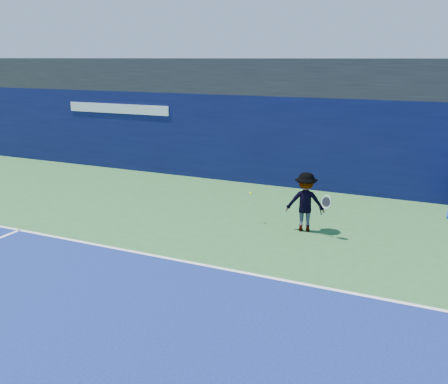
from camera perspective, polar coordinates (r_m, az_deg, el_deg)
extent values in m
plane|color=#2D662E|center=(8.47, -13.42, -15.28)|extent=(80.00, 80.00, 0.00)
cube|color=white|center=(10.70, -3.44, -8.13)|extent=(24.00, 0.10, 0.01)
cube|color=black|center=(17.78, 9.75, 12.89)|extent=(36.00, 3.00, 1.20)
cube|color=#0A0F3B|center=(17.03, 8.54, 5.74)|extent=(36.00, 1.00, 3.00)
cube|color=white|center=(19.61, -12.08, 9.30)|extent=(4.50, 0.04, 0.35)
imported|color=silver|center=(12.58, 9.28, -1.12)|extent=(1.08, 0.79, 1.50)
cylinder|color=black|center=(12.27, 10.96, -2.11)|extent=(0.07, 0.13, 0.24)
torus|color=white|center=(12.12, 11.60, -1.12)|extent=(0.28, 0.16, 0.27)
cylinder|color=black|center=(12.12, 11.60, -1.12)|extent=(0.23, 0.12, 0.23)
sphere|color=#D6E919|center=(13.03, 3.06, -0.15)|extent=(0.07, 0.07, 0.07)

